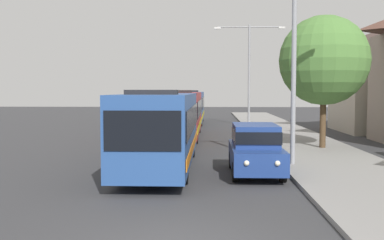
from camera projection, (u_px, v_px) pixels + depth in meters
The scene contains 8 objects.
bus_lead at pixel (162, 127), 18.97m from camera, with size 2.58×10.96×3.21m.
bus_second_in_line at pixel (181, 113), 31.21m from camera, with size 2.58×12.23×3.21m.
bus_middle at pixel (190, 106), 44.43m from camera, with size 2.58×10.92×3.21m.
white_suv at pixel (255, 147), 17.45m from camera, with size 1.86×4.68×1.90m.
box_truck_oncoming at pixel (158, 105), 46.23m from camera, with size 2.35×7.46×3.15m.
streetlamp_near at pixel (294, 44), 18.74m from camera, with size 5.53×0.28×8.04m.
streetlamp_mid at pixel (249, 64), 40.72m from camera, with size 6.21×0.28×8.82m.
roadside_tree at pixel (324, 60), 24.22m from camera, with size 4.73×4.73×6.99m.
Camera 1 is at (0.71, -9.15, 3.19)m, focal length 43.05 mm.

